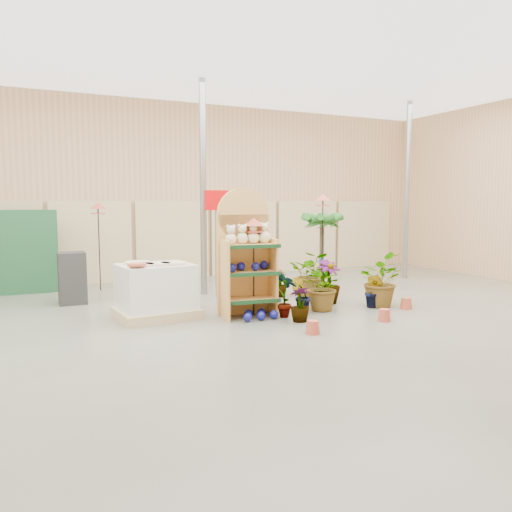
{
  "coord_description": "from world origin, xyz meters",
  "views": [
    {
      "loc": [
        -3.43,
        -6.56,
        1.95
      ],
      "look_at": [
        0.3,
        1.5,
        1.0
      ],
      "focal_mm": 35.0,
      "sensor_mm": 36.0,
      "label": 1
    }
  ],
  "objects_px": {
    "display_shelf": "(245,257)",
    "potted_plant_2": "(322,287)",
    "bird_table_front": "(254,225)",
    "pallet_stack": "(156,291)"
  },
  "relations": [
    {
      "from": "potted_plant_2",
      "to": "display_shelf",
      "type": "bearing_deg",
      "value": 168.06
    },
    {
      "from": "bird_table_front",
      "to": "potted_plant_2",
      "type": "relative_size",
      "value": 1.9
    },
    {
      "from": "pallet_stack",
      "to": "bird_table_front",
      "type": "height_order",
      "value": "bird_table_front"
    },
    {
      "from": "pallet_stack",
      "to": "bird_table_front",
      "type": "bearing_deg",
      "value": -23.65
    },
    {
      "from": "pallet_stack",
      "to": "bird_table_front",
      "type": "distance_m",
      "value": 2.01
    },
    {
      "from": "display_shelf",
      "to": "potted_plant_2",
      "type": "relative_size",
      "value": 2.48
    },
    {
      "from": "potted_plant_2",
      "to": "bird_table_front",
      "type": "bearing_deg",
      "value": 169.41
    },
    {
      "from": "bird_table_front",
      "to": "pallet_stack",
      "type": "bearing_deg",
      "value": 162.03
    },
    {
      "from": "display_shelf",
      "to": "pallet_stack",
      "type": "bearing_deg",
      "value": 169.97
    },
    {
      "from": "pallet_stack",
      "to": "potted_plant_2",
      "type": "xyz_separation_m",
      "value": [
        2.84,
        -0.75,
        -0.01
      ]
    }
  ]
}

